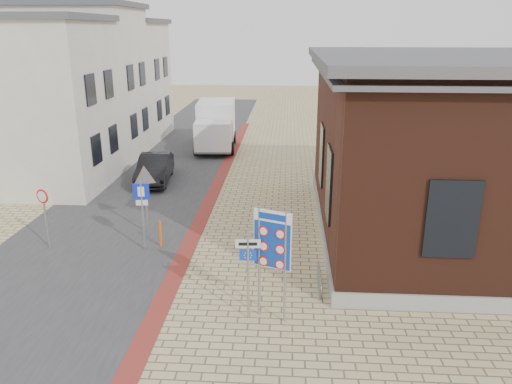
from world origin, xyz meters
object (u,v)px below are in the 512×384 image
(border_sign, at_px, (272,242))
(bollard, at_px, (160,234))
(sedan, at_px, (155,169))
(parking_sign, at_px, (142,204))
(essen_sign, at_px, (248,263))
(box_truck, at_px, (216,125))

(border_sign, bearing_deg, bollard, 155.54)
(sedan, xyz_separation_m, border_sign, (6.55, -12.56, 1.58))
(border_sign, bearing_deg, parking_sign, 160.86)
(border_sign, height_order, bollard, border_sign)
(essen_sign, relative_size, parking_sign, 0.97)
(border_sign, relative_size, essen_sign, 1.26)
(sedan, bearing_deg, essen_sign, -70.86)
(box_truck, xyz_separation_m, border_sign, (4.44, -20.38, 0.72))
(essen_sign, bearing_deg, bollard, 124.04)
(essen_sign, distance_m, bollard, 5.88)
(sedan, bearing_deg, box_truck, 68.98)
(bollard, bearing_deg, essen_sign, -51.60)
(sedan, relative_size, bollard, 4.28)
(parking_sign, height_order, bollard, parking_sign)
(border_sign, relative_size, parking_sign, 1.22)
(essen_sign, distance_m, parking_sign, 5.86)
(border_sign, bearing_deg, essen_sign, -154.23)
(essen_sign, xyz_separation_m, bollard, (-3.58, 4.52, -1.16))
(sedan, height_order, bollard, sedan)
(sedan, distance_m, parking_sign, 8.66)
(sedan, bearing_deg, parking_sign, -83.75)
(sedan, distance_m, essen_sign, 13.94)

